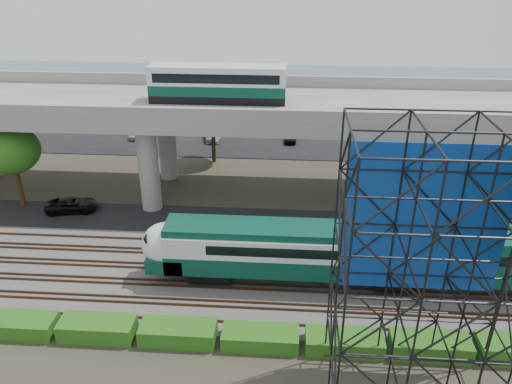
{
  "coord_description": "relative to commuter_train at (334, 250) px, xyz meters",
  "views": [
    {
      "loc": [
        2.39,
        -27.26,
        21.58
      ],
      "look_at": [
        0.0,
        6.0,
        5.2
      ],
      "focal_mm": 35.0,
      "sensor_mm": 36.0,
      "label": 1
    }
  ],
  "objects": [
    {
      "name": "commuter_train",
      "position": [
        0.0,
        0.0,
        0.0
      ],
      "size": [
        29.3,
        3.06,
        4.3
      ],
      "color": "black",
      "rests_on": "rail_tracks"
    },
    {
      "name": "hedge_strip",
      "position": [
        -4.64,
        -6.3,
        -2.32
      ],
      "size": [
        34.6,
        1.8,
        1.2
      ],
      "color": "#205413",
      "rests_on": "ground"
    },
    {
      "name": "parking_lot",
      "position": [
        -5.65,
        32.0,
        -2.84
      ],
      "size": [
        90.0,
        18.0,
        0.08
      ],
      "primitive_type": "cube",
      "color": "black",
      "rests_on": "ground"
    },
    {
      "name": "trees",
      "position": [
        -10.32,
        14.17,
        2.69
      ],
      "size": [
        40.94,
        16.94,
        7.69
      ],
      "color": "#382314",
      "rests_on": "ground"
    },
    {
      "name": "parked_cars",
      "position": [
        -3.78,
        31.67,
        -2.2
      ],
      "size": [
        35.31,
        9.7,
        1.28
      ],
      "color": "silver",
      "rests_on": "parking_lot"
    },
    {
      "name": "ground",
      "position": [
        -5.65,
        -2.0,
        -2.88
      ],
      "size": [
        140.0,
        140.0,
        0.0
      ],
      "primitive_type": "plane",
      "color": "#474233",
      "rests_on": "ground"
    },
    {
      "name": "suv",
      "position": [
        -22.72,
        9.33,
        -2.17
      ],
      "size": [
        4.86,
        2.92,
        1.26
      ],
      "primitive_type": "imported",
      "rotation": [
        0.0,
        0.0,
        1.76
      ],
      "color": "black",
      "rests_on": "service_road"
    },
    {
      "name": "rail_tracks",
      "position": [
        -5.65,
        -0.0,
        -2.6
      ],
      "size": [
        90.0,
        9.52,
        0.16
      ],
      "color": "#472D1E",
      "rests_on": "ballast_bed"
    },
    {
      "name": "scaffold_tower",
      "position": [
        3.69,
        -9.98,
        4.59
      ],
      "size": [
        9.36,
        6.36,
        15.0
      ],
      "color": "black",
      "rests_on": "ground"
    },
    {
      "name": "overpass",
      "position": [
        -5.95,
        14.0,
        5.33
      ],
      "size": [
        80.0,
        12.0,
        12.4
      ],
      "color": "#9E9B93",
      "rests_on": "ground"
    },
    {
      "name": "service_road",
      "position": [
        -5.65,
        8.5,
        -2.84
      ],
      "size": [
        90.0,
        5.0,
        0.08
      ],
      "primitive_type": "cube",
      "color": "black",
      "rests_on": "ground"
    },
    {
      "name": "ballast_bed",
      "position": [
        -5.65,
        0.0,
        -2.78
      ],
      "size": [
        90.0,
        12.0,
        0.2
      ],
      "primitive_type": "cube",
      "color": "slate",
      "rests_on": "ground"
    },
    {
      "name": "harbor_water",
      "position": [
        -5.65,
        54.0,
        -2.87
      ],
      "size": [
        140.0,
        40.0,
        0.03
      ],
      "primitive_type": "cube",
      "color": "#3F5067",
      "rests_on": "ground"
    }
  ]
}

